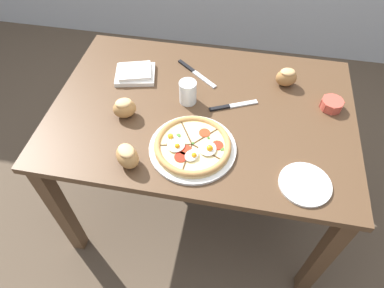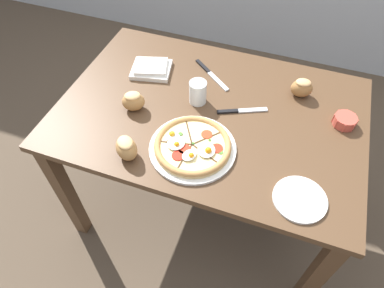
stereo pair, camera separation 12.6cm
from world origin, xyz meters
TOP-DOWN VIEW (x-y plane):
  - ground_plane at (0.00, 0.00)m, footprint 12.00×12.00m
  - dining_table at (0.00, 0.00)m, footprint 1.25×0.86m
  - pizza at (-0.00, -0.22)m, footprint 0.33×0.33m
  - ramekin_bowl at (0.52, 0.10)m, footprint 0.09×0.09m
  - napkin_folded at (-0.33, 0.15)m, footprint 0.20×0.18m
  - bread_piece_near at (-0.22, -0.33)m, footprint 0.12×0.12m
  - bread_piece_mid at (0.33, 0.22)m, footprint 0.10×0.08m
  - bread_piece_far at (-0.30, -0.10)m, footprint 0.11×0.10m
  - knife_main at (0.12, 0.04)m, footprint 0.20×0.10m
  - knife_spare at (-0.07, 0.22)m, footprint 0.21×0.17m
  - water_glass at (-0.07, 0.03)m, footprint 0.07×0.07m
  - side_saucer at (0.41, -0.30)m, footprint 0.18×0.18m

SIDE VIEW (x-z plane):
  - ground_plane at x=0.00m, z-range 0.00..0.00m
  - dining_table at x=0.00m, z-range 0.27..1.02m
  - knife_main at x=0.12m, z-range 0.75..0.76m
  - knife_spare at x=-0.07m, z-range 0.75..0.76m
  - side_saucer at x=0.41m, z-range 0.75..0.76m
  - napkin_folded at x=-0.33m, z-range 0.75..0.78m
  - pizza at x=0.00m, z-range 0.74..0.80m
  - ramekin_bowl at x=0.52m, z-range 0.75..0.79m
  - bread_piece_mid at x=0.33m, z-range 0.75..0.83m
  - bread_piece_far at x=-0.30m, z-range 0.75..0.84m
  - water_glass at x=-0.07m, z-range 0.74..0.85m
  - bread_piece_near at x=-0.22m, z-range 0.75..0.84m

